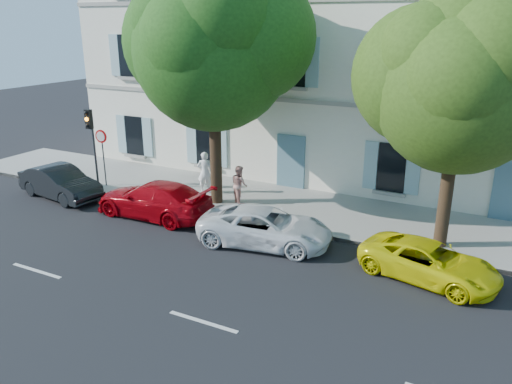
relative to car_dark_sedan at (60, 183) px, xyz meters
The scene contains 14 objects.
ground 10.62m from the car_dark_sedan, ahead, with size 90.00×90.00×0.00m, color black.
sidewalk 11.05m from the car_dark_sedan, 17.26° to the left, with size 36.00×4.50×0.15m, color #A09E96.
kerb 10.61m from the car_dark_sedan, ahead, with size 36.00×0.16×0.16m, color #9E998E.
building 14.85m from the car_dark_sedan, 40.58° to the left, with size 28.00×7.00×12.00m, color white.
car_dark_sedan is the anchor object (origin of this frame).
car_red_coupe 4.93m from the car_dark_sedan, ahead, with size 1.94×4.78×1.39m, color #AA040D.
car_white_coupe 9.88m from the car_dark_sedan, ahead, with size 2.08×4.50×1.25m, color white.
car_yellow_supercar 15.21m from the car_dark_sedan, ahead, with size 1.85×4.00×1.11m, color yellow.
tree_left 8.72m from the car_dark_sedan, 19.25° to the left, with size 5.98×5.98×9.27m.
tree_right 16.02m from the car_dark_sedan, ahead, with size 5.18×5.18×7.99m.
traffic_light 2.52m from the car_dark_sedan, 61.60° to the left, with size 0.28×0.40×3.51m.
road_sign 2.40m from the car_dark_sedan, 66.66° to the left, with size 0.59×0.10×2.55m.
pedestrian_a 6.18m from the car_dark_sedan, 29.65° to the left, with size 0.66×0.43×1.81m, color white.
pedestrian_b 7.76m from the car_dark_sedan, 19.51° to the left, with size 0.76×0.59×1.56m, color tan.
Camera 1 is at (6.12, -13.05, 7.18)m, focal length 35.00 mm.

